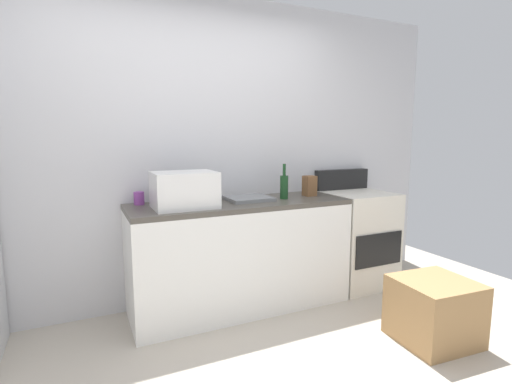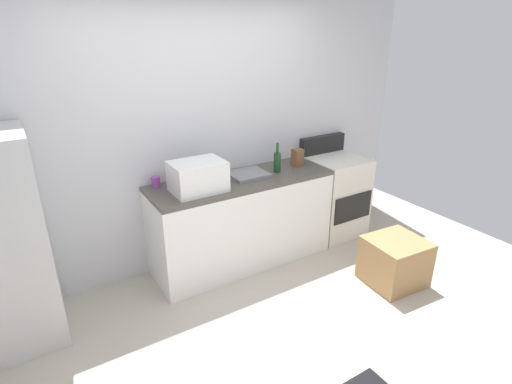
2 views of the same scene
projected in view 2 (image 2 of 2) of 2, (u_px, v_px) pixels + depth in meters
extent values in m
plane|color=#B2A899|center=(287.00, 341.00, 3.07)|extent=(6.00, 6.00, 0.00)
cube|color=silver|center=(195.00, 134.00, 3.80)|extent=(5.00, 0.10, 2.60)
cube|color=white|center=(242.00, 223.00, 4.00)|extent=(1.80, 0.60, 0.86)
cube|color=#4C473F|center=(242.00, 181.00, 3.83)|extent=(1.80, 0.60, 0.04)
cube|color=silver|center=(334.00, 196.00, 4.59)|extent=(0.60, 0.60, 0.90)
cube|color=black|center=(353.00, 208.00, 4.36)|extent=(0.52, 0.02, 0.30)
cube|color=black|center=(322.00, 144.00, 4.58)|extent=(0.60, 0.08, 0.20)
cube|color=white|center=(198.00, 176.00, 3.48)|extent=(0.46, 0.34, 0.27)
cube|color=slate|center=(248.00, 174.00, 3.89)|extent=(0.36, 0.32, 0.03)
cylinder|color=#193F1E|center=(277.00, 162.00, 3.96)|extent=(0.07, 0.07, 0.20)
cylinder|color=#193F1E|center=(277.00, 148.00, 3.90)|extent=(0.03, 0.03, 0.10)
cylinder|color=purple|center=(156.00, 182.00, 3.59)|extent=(0.08, 0.08, 0.10)
cube|color=brown|center=(297.00, 158.00, 4.15)|extent=(0.10, 0.10, 0.18)
cube|color=#A37A4C|center=(395.00, 261.00, 3.72)|extent=(0.54, 0.51, 0.44)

